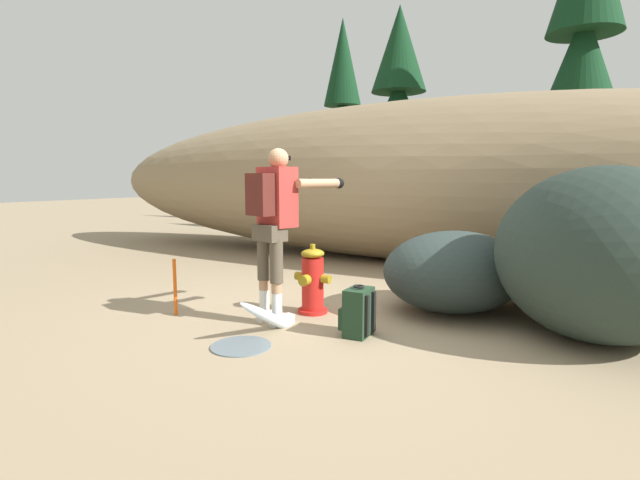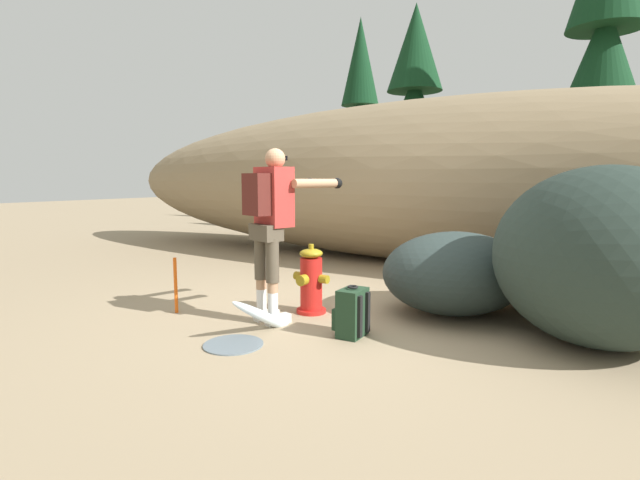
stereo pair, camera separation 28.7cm
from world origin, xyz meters
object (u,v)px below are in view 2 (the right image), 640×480
(fire_hydrant, at_px, (311,281))
(survey_stake, at_px, (176,285))
(boulder_mid, at_px, (455,273))
(boulder_small, at_px, (619,295))
(spare_backpack, at_px, (352,313))
(utility_worker, at_px, (273,213))
(boulder_large, at_px, (604,256))
(boulder_outlier, at_px, (544,273))

(fire_hydrant, distance_m, survey_stake, 1.45)
(boulder_mid, relative_size, boulder_small, 2.30)
(spare_backpack, height_order, boulder_small, spare_backpack)
(utility_worker, height_order, boulder_large, utility_worker)
(fire_hydrant, height_order, survey_stake, fire_hydrant)
(boulder_small, xyz_separation_m, survey_stake, (-4.00, -2.42, 0.07))
(spare_backpack, bearing_deg, boulder_large, -155.63)
(boulder_large, bearing_deg, boulder_small, 83.24)
(boulder_mid, xyz_separation_m, boulder_small, (1.49, 0.80, -0.21))
(boulder_small, height_order, boulder_outlier, boulder_outlier)
(boulder_large, relative_size, boulder_outlier, 2.01)
(boulder_mid, bearing_deg, boulder_small, 28.26)
(fire_hydrant, bearing_deg, boulder_large, 11.27)
(utility_worker, height_order, survey_stake, utility_worker)
(fire_hydrant, relative_size, boulder_small, 1.09)
(spare_backpack, relative_size, boulder_large, 0.26)
(boulder_mid, height_order, boulder_small, boulder_mid)
(spare_backpack, xyz_separation_m, boulder_mid, (0.55, 1.27, 0.22))
(utility_worker, distance_m, boulder_large, 2.98)
(boulder_mid, bearing_deg, boulder_outlier, 46.66)
(fire_hydrant, bearing_deg, boulder_small, 30.43)
(spare_backpack, height_order, boulder_outlier, boulder_outlier)
(fire_hydrant, bearing_deg, boulder_mid, 32.83)
(fire_hydrant, xyz_separation_m, boulder_mid, (1.29, 0.83, 0.10))
(utility_worker, relative_size, boulder_mid, 1.09)
(survey_stake, bearing_deg, spare_backpack, 10.18)
(fire_hydrant, distance_m, utility_worker, 0.90)
(survey_stake, bearing_deg, boulder_mid, 32.89)
(utility_worker, relative_size, boulder_outlier, 1.90)
(spare_backpack, bearing_deg, utility_worker, -0.82)
(boulder_outlier, xyz_separation_m, survey_stake, (-3.27, -2.43, -0.08))
(utility_worker, relative_size, boulder_small, 2.52)
(fire_hydrant, xyz_separation_m, utility_worker, (-0.14, -0.46, 0.76))
(boulder_outlier, bearing_deg, utility_worker, -136.18)
(spare_backpack, relative_size, boulder_small, 0.69)
(utility_worker, bearing_deg, survey_stake, 123.29)
(spare_backpack, distance_m, boulder_mid, 1.40)
(utility_worker, height_order, boulder_mid, utility_worker)
(utility_worker, bearing_deg, fire_hydrant, -0.14)
(boulder_large, distance_m, survey_stake, 4.11)
(boulder_small, bearing_deg, fire_hydrant, -149.57)
(spare_backpack, distance_m, boulder_small, 2.91)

